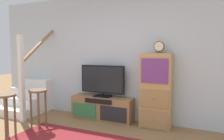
{
  "coord_description": "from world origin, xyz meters",
  "views": [
    {
      "loc": [
        1.68,
        -1.78,
        1.47
      ],
      "look_at": [
        0.04,
        1.95,
        1.1
      ],
      "focal_mm": 33.8,
      "sensor_mm": 36.0,
      "label": 1
    }
  ],
  "objects_px": {
    "desk_clock": "(159,47)",
    "bar_stool_near": "(6,106)",
    "bar_stool_far": "(38,100)",
    "side_cabinet": "(156,91)",
    "media_console": "(102,108)",
    "television": "(102,80)"
  },
  "relations": [
    {
      "from": "desk_clock",
      "to": "bar_stool_near",
      "type": "height_order",
      "value": "desk_clock"
    },
    {
      "from": "desk_clock",
      "to": "bar_stool_far",
      "type": "relative_size",
      "value": 0.3
    },
    {
      "from": "desk_clock",
      "to": "side_cabinet",
      "type": "bearing_deg",
      "value": 161.38
    },
    {
      "from": "desk_clock",
      "to": "bar_stool_far",
      "type": "bearing_deg",
      "value": -155.5
    },
    {
      "from": "media_console",
      "to": "desk_clock",
      "type": "distance_m",
      "value": 1.77
    },
    {
      "from": "bar_stool_near",
      "to": "side_cabinet",
      "type": "bearing_deg",
      "value": 35.41
    },
    {
      "from": "side_cabinet",
      "to": "bar_stool_far",
      "type": "bearing_deg",
      "value": -154.68
    },
    {
      "from": "media_console",
      "to": "desk_clock",
      "type": "bearing_deg",
      "value": -0.23
    },
    {
      "from": "media_console",
      "to": "side_cabinet",
      "type": "bearing_deg",
      "value": 0.5
    },
    {
      "from": "side_cabinet",
      "to": "desk_clock",
      "type": "distance_m",
      "value": 0.83
    },
    {
      "from": "media_console",
      "to": "bar_stool_near",
      "type": "height_order",
      "value": "bar_stool_near"
    },
    {
      "from": "bar_stool_near",
      "to": "bar_stool_far",
      "type": "bearing_deg",
      "value": 75.88
    },
    {
      "from": "television",
      "to": "desk_clock",
      "type": "distance_m",
      "value": 1.38
    },
    {
      "from": "media_console",
      "to": "bar_stool_far",
      "type": "xyz_separation_m",
      "value": [
        -0.88,
        -0.95,
        0.3
      ]
    },
    {
      "from": "bar_stool_far",
      "to": "desk_clock",
      "type": "bearing_deg",
      "value": 24.5
    },
    {
      "from": "television",
      "to": "side_cabinet",
      "type": "distance_m",
      "value": 1.16
    },
    {
      "from": "bar_stool_near",
      "to": "bar_stool_far",
      "type": "distance_m",
      "value": 0.61
    },
    {
      "from": "desk_clock",
      "to": "bar_stool_far",
      "type": "xyz_separation_m",
      "value": [
        -2.07,
        -0.94,
        -1.0
      ]
    },
    {
      "from": "side_cabinet",
      "to": "bar_stool_far",
      "type": "distance_m",
      "value": 2.25
    },
    {
      "from": "media_console",
      "to": "side_cabinet",
      "type": "relative_size",
      "value": 0.94
    },
    {
      "from": "television",
      "to": "bar_stool_near",
      "type": "distance_m",
      "value": 1.89
    },
    {
      "from": "television",
      "to": "desk_clock",
      "type": "relative_size",
      "value": 4.49
    }
  ]
}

